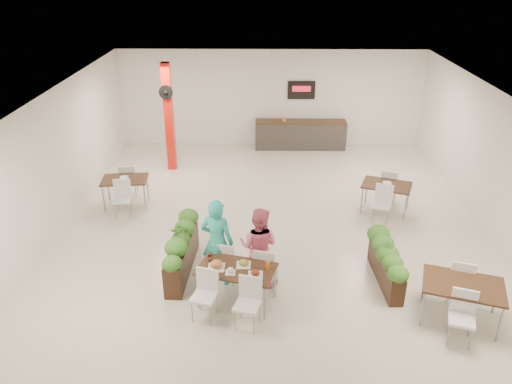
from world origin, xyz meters
TOP-DOWN VIEW (x-y plane):
  - ground at (0.00, 0.00)m, footprint 12.00×12.00m
  - room_shell at (0.00, 0.00)m, footprint 10.10×12.10m
  - red_column at (-3.00, 3.79)m, footprint 0.40×0.41m
  - service_counter at (1.00, 5.65)m, footprint 3.00×0.64m
  - main_table at (-0.72, -2.67)m, footprint 1.62×1.90m
  - diner_man at (-1.11, -2.02)m, footprint 0.75×0.60m
  - diner_woman at (-0.31, -2.02)m, footprint 0.93×0.81m
  - planter_left at (-1.88, -1.65)m, footprint 0.48×2.10m
  - planter_right at (2.20, -1.96)m, footprint 0.47×1.77m
  - side_table_a at (-3.77, 1.30)m, footprint 1.21×1.65m
  - side_table_b at (2.84, 1.06)m, footprint 1.38×1.66m
  - side_table_c at (3.25, -3.10)m, footprint 1.57×1.67m

SIDE VIEW (x-z plane):
  - ground at x=0.00m, z-range 0.00..0.00m
  - planter_right at x=2.20m, z-range 0.02..0.94m
  - service_counter at x=1.00m, z-range -0.61..1.59m
  - planter_left at x=-1.88m, z-range -0.02..1.08m
  - side_table_a at x=-3.77m, z-range 0.16..1.09m
  - side_table_b at x=2.84m, z-range 0.17..1.09m
  - main_table at x=-0.72m, z-range 0.17..1.10m
  - side_table_c at x=3.25m, z-range 0.18..1.10m
  - diner_woman at x=-0.31m, z-range 0.00..1.63m
  - diner_man at x=-1.11m, z-range 0.00..1.80m
  - red_column at x=-3.00m, z-range 0.04..3.24m
  - room_shell at x=0.00m, z-range 0.40..3.62m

